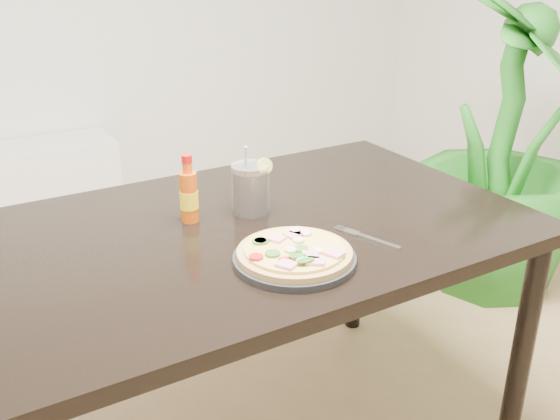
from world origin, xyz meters
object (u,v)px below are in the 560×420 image
dining_table (257,251)px  fork (365,237)px  plate (294,259)px  hot_sauce_bottle (189,195)px  cola_cup (251,190)px  houseplant (506,144)px  pizza (295,251)px

dining_table → fork: bearing=-48.9°
plate → fork: size_ratio=1.54×
hot_sauce_bottle → cola_cup: 0.17m
cola_cup → houseplant: bearing=12.4°
fork → houseplant: houseplant is taller
fork → houseplant: 1.34m
dining_table → plate: size_ratio=4.97×
plate → hot_sauce_bottle: (-0.11, 0.34, 0.06)m
dining_table → hot_sauce_bottle: 0.23m
pizza → fork: size_ratio=1.43×
dining_table → houseplant: houseplant is taller
plate → fork: 0.22m
hot_sauce_bottle → pizza: bearing=-71.3°
hot_sauce_bottle → houseplant: houseplant is taller
plate → cola_cup: (0.05, 0.31, 0.06)m
fork → pizza: bearing=167.0°
pizza → houseplant: houseplant is taller
plate → pizza: bearing=-75.8°
plate → pizza: size_ratio=1.07×
hot_sauce_bottle → fork: size_ratio=0.99×
cola_cup → pizza: bearing=-99.6°
hot_sauce_bottle → houseplant: bearing=10.1°
dining_table → pizza: size_ratio=5.32×
cola_cup → fork: size_ratio=1.05×
dining_table → cola_cup: bearing=73.1°
pizza → hot_sauce_bottle: hot_sauce_bottle is taller
fork → hot_sauce_bottle: bearing=117.7°
dining_table → houseplant: (1.39, 0.37, -0.02)m
houseplant → hot_sauce_bottle: bearing=-169.9°
plate → hot_sauce_bottle: size_ratio=1.55×
dining_table → pizza: pizza is taller
cola_cup → plate: bearing=-99.6°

